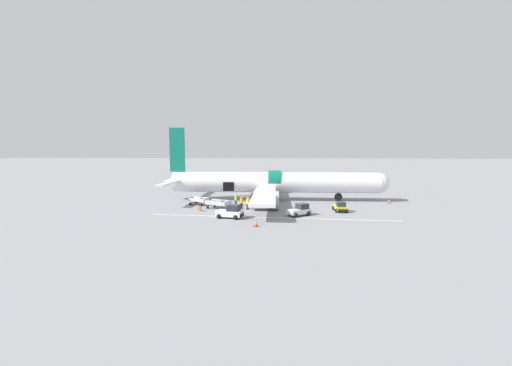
% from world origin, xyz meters
% --- Properties ---
extents(ground_plane, '(500.00, 500.00, 0.00)m').
position_xyz_m(ground_plane, '(0.00, 0.00, 0.00)').
color(ground_plane, gray).
extents(apron_marking_line, '(29.79, 2.09, 0.01)m').
position_xyz_m(apron_marking_line, '(2.09, -8.54, 0.00)').
color(apron_marking_line, silver).
rests_on(apron_marking_line, ground_plane).
extents(airplane, '(35.80, 32.60, 11.49)m').
position_xyz_m(airplane, '(1.84, 4.43, 2.70)').
color(airplane, silver).
rests_on(airplane, ground_plane).
extents(baggage_tug_lead, '(1.81, 2.66, 1.34)m').
position_xyz_m(baggage_tug_lead, '(10.99, -4.30, 0.57)').
color(baggage_tug_lead, yellow).
rests_on(baggage_tug_lead, ground_plane).
extents(baggage_tug_mid, '(3.37, 2.38, 1.61)m').
position_xyz_m(baggage_tug_mid, '(-2.68, -9.07, 0.69)').
color(baggage_tug_mid, white).
rests_on(baggage_tug_mid, ground_plane).
extents(baggage_tug_rear, '(3.19, 2.79, 1.47)m').
position_xyz_m(baggage_tug_rear, '(5.56, -7.17, 0.63)').
color(baggage_tug_rear, silver).
rests_on(baggage_tug_rear, ground_plane).
extents(baggage_cart_loading, '(4.13, 2.84, 1.13)m').
position_xyz_m(baggage_cart_loading, '(-5.15, -3.19, 0.59)').
color(baggage_cart_loading, '#B7BABF').
rests_on(baggage_cart_loading, ground_plane).
extents(baggage_cart_queued, '(3.61, 2.46, 1.08)m').
position_xyz_m(baggage_cart_queued, '(-8.47, -0.60, 0.53)').
color(baggage_cart_queued, silver).
rests_on(baggage_cart_queued, ground_plane).
extents(ground_crew_loader_a, '(0.44, 0.59, 1.67)m').
position_xyz_m(ground_crew_loader_a, '(-1.14, -3.89, 0.88)').
color(ground_crew_loader_a, '#1E2338').
rests_on(ground_crew_loader_a, ground_plane).
extents(ground_crew_loader_b, '(0.55, 0.38, 1.58)m').
position_xyz_m(ground_crew_loader_b, '(-1.14, -2.26, 0.83)').
color(ground_crew_loader_b, black).
rests_on(ground_crew_loader_b, ground_plane).
extents(ground_crew_driver, '(0.49, 0.58, 1.67)m').
position_xyz_m(ground_crew_driver, '(-3.11, -0.89, 0.88)').
color(ground_crew_driver, '#2D2D33').
rests_on(ground_crew_driver, ground_plane).
extents(ground_crew_supervisor, '(0.48, 0.59, 1.70)m').
position_xyz_m(ground_crew_supervisor, '(-2.02, -3.22, 0.90)').
color(ground_crew_supervisor, black).
rests_on(ground_crew_supervisor, ground_plane).
extents(suitcase_on_tarmac_upright, '(0.50, 0.35, 0.83)m').
position_xyz_m(suitcase_on_tarmac_upright, '(-7.36, -5.11, 0.36)').
color(suitcase_on_tarmac_upright, olive).
rests_on(suitcase_on_tarmac_upright, ground_plane).
extents(safety_cone_nose, '(0.43, 0.43, 0.66)m').
position_xyz_m(safety_cone_nose, '(19.68, 2.71, 0.31)').
color(safety_cone_nose, black).
rests_on(safety_cone_nose, ground_plane).
extents(safety_cone_engine_left, '(0.51, 0.51, 0.76)m').
position_xyz_m(safety_cone_engine_left, '(0.54, -12.90, 0.36)').
color(safety_cone_engine_left, black).
rests_on(safety_cone_engine_left, ground_plane).
extents(safety_cone_wingtip, '(0.48, 0.48, 0.70)m').
position_xyz_m(safety_cone_wingtip, '(2.57, -2.97, 0.33)').
color(safety_cone_wingtip, black).
rests_on(safety_cone_wingtip, ground_plane).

